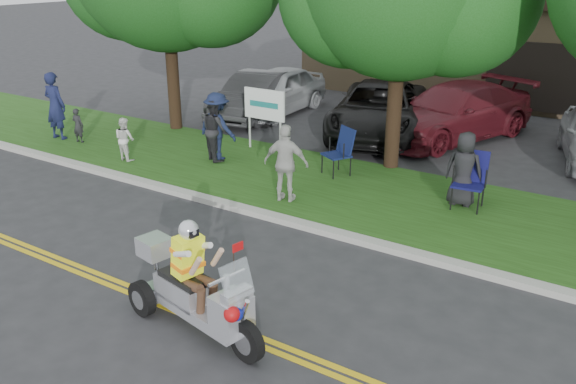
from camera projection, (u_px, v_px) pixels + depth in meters
The scene contains 21 objects.
ground at pixel (175, 286), 9.81m from camera, with size 120.00×120.00×0.00m, color #28282B.
centerline_near at pixel (149, 301), 9.36m from camera, with size 60.00×0.10×0.01m, color gold.
centerline_far at pixel (157, 297), 9.48m from camera, with size 60.00×0.10×0.01m, color gold.
curb at pixel (281, 219), 12.17m from camera, with size 60.00×0.25×0.12m, color #A8A89E.
grass_verge at pixel (334, 188), 13.85m from camera, with size 60.00×4.00×0.10m, color #1F4311.
commercial_building at pixel (561, 41), 22.87m from camera, with size 18.00×8.20×4.00m.
business_sign at pixel (264, 108), 16.00m from camera, with size 1.25×0.06×1.75m.
trike_scooter at pixel (194, 292), 8.51m from camera, with size 2.52×1.07×1.65m.
lawn_chair_a at pixel (341, 148), 14.38m from camera, with size 0.81×0.82×1.12m.
lawn_chair_b at pixel (471, 176), 12.47m from camera, with size 0.68×0.70×1.17m.
spectator_adult_left at pixel (55, 106), 17.14m from camera, with size 0.69×0.45×1.90m, color #161B3F.
spectator_adult_mid at pixel (215, 130), 15.34m from camera, with size 0.77×0.60×1.58m, color black.
spectator_adult_right at pixel (286, 163), 12.70m from camera, with size 0.97×0.40×1.66m, color #B8B8B2.
spectator_chair_a at pixel (217, 126), 15.39m from camera, with size 1.11×0.64×1.72m, color #151D3C.
spectator_chair_b at pixel (464, 169), 12.50m from camera, with size 0.76×0.50×1.56m, color black.
child_left at pixel (78, 125), 16.95m from camera, with size 0.35×0.23×0.96m, color black.
child_right at pixel (125, 139), 15.41m from camera, with size 0.54×0.42×1.10m, color silver.
parked_car_far_left at pixel (276, 91), 20.49m from camera, with size 1.81×4.51×1.54m, color #A9ADB1.
parked_car_left at pixel (256, 95), 19.99m from camera, with size 1.53×4.38×1.44m, color #2A2A2C.
parked_car_mid at pixel (379, 110), 17.93m from camera, with size 2.53×5.48×1.52m, color black.
parked_car_right at pixel (454, 112), 17.54m from camera, with size 2.21×5.43×1.58m, color #57141D.
Camera 1 is at (6.25, -6.21, 4.93)m, focal length 38.00 mm.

